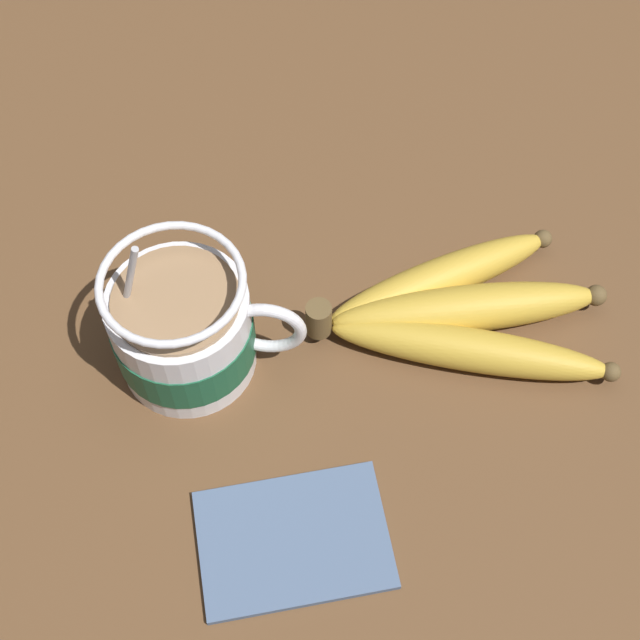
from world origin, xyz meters
The scene contains 4 objects.
table centered at (0.00, 0.00, 1.37)cm, with size 92.47×92.47×2.74cm.
coffee_mug centered at (-3.93, -3.59, 7.13)cm, with size 14.66×10.42×14.14cm.
banana_bunch centered at (16.33, 1.05, 4.50)cm, with size 23.68×15.11×4.18cm.
napkin centered at (5.20, -17.24, 3.04)cm, with size 14.81×12.06×0.60cm.
Camera 1 is at (8.46, -36.08, 62.63)cm, focal length 50.00 mm.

